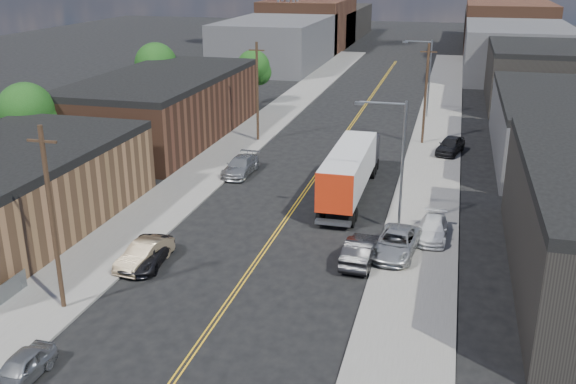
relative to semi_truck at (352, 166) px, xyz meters
The scene contains 30 objects.
ground 28.74m from the semi_truck, 97.30° to the left, with size 260.00×260.00×0.00m, color black.
centerline 14.09m from the semi_truck, 105.18° to the left, with size 0.32×120.00×0.01m, color gold.
sidewalk_left 18.91m from the semi_truck, 134.41° to the left, with size 5.00×140.00×0.15m, color slate.
sidewalk_right 14.80m from the semi_truck, 66.41° to the left, with size 5.00×140.00×0.15m, color slate.
warehouse_brown 24.97m from the semi_truck, 150.16° to the left, with size 12.00×26.00×6.60m.
industrial_right_b 23.35m from the semi_truck, 38.14° to the left, with size 14.00×24.00×6.10m.
industrial_right_c 44.42m from the semi_truck, 65.57° to the left, with size 14.00×22.00×7.60m.
skyline_left_a 67.70m from the semi_truck, 110.45° to the left, with size 16.00×30.00×8.00m, color #3B3B3D.
skyline_right_a 65.51m from the semi_truck, 75.53° to the left, with size 16.00×30.00×8.00m, color #3B3B3D.
skyline_left_b 91.56m from the semi_truck, 104.97° to the left, with size 16.00×26.00×10.00m, color #492B1D.
skyline_right_b 89.96m from the semi_truck, 79.52° to the left, with size 16.00×26.00×10.00m, color #492B1D.
skyline_left_c 110.97m from the semi_truck, 102.30° to the left, with size 16.00×40.00×7.00m, color black.
skyline_right_c 109.65m from the semi_truck, 81.42° to the left, with size 16.00×40.00×7.00m, color black.
streetlight_near 8.26m from the semi_truck, 59.00° to the right, with size 3.39×0.25×9.00m.
streetlight_far 28.85m from the semi_truck, 82.07° to the left, with size 3.39×0.25×9.00m.
utility_pole_left_near 24.78m from the semi_truck, 118.75° to the right, with size 1.60×0.26×10.00m.
utility_pole_left_far 18.12m from the semi_truck, 131.43° to the left, with size 1.60×0.26×10.00m.
utility_pole_right 17.27m from the semi_truck, 74.48° to the left, with size 1.60×0.26×10.00m.
tree_left_near 27.78m from the semi_truck, behind, with size 4.85×4.76×7.91m.
tree_left_mid 36.32m from the semi_truck, 139.67° to the left, with size 5.10×5.04×8.37m.
tree_left_far 35.21m from the semi_truck, 120.03° to the left, with size 4.35×4.20×6.97m.
semi_truck is the anchor object (origin of this frame).
car_left_a 29.41m from the semi_truck, 109.99° to the right, with size 1.53×3.80×1.29m, color #959799.
car_left_b 18.75m from the semi_truck, 122.50° to the right, with size 1.57×4.49×1.48m, color #897659.
car_left_c 18.61m from the semi_truck, 122.79° to the right, with size 2.32×5.03×1.40m, color black.
car_left_d 10.46m from the semi_truck, 166.09° to the left, with size 2.15×5.28×1.53m, color #929597.
car_right_oncoming 12.42m from the semi_truck, 77.93° to the right, with size 1.70×4.89×1.61m, color black.
car_right_lot_a 11.66m from the semi_truck, 66.80° to the right, with size 2.48×5.37×1.49m, color #ACAFB1.
car_right_lot_b 10.21m from the semi_truck, 48.69° to the right, with size 1.84×4.51×1.31m, color white.
car_right_lot_c 15.20m from the semi_truck, 60.92° to the left, with size 1.90×4.72×1.61m, color black.
Camera 1 is at (10.86, -15.97, 17.36)m, focal length 40.00 mm.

